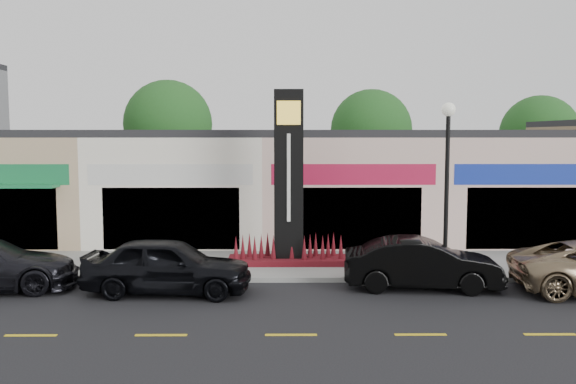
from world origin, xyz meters
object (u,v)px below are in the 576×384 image
(pylon_sign, at_px, (289,203))
(lamp_east_near, at_px, (447,171))
(car_black_sedan, at_px, (168,265))
(car_black_conv, at_px, (422,264))

(pylon_sign, bearing_deg, lamp_east_near, -18.75)
(car_black_sedan, distance_m, car_black_conv, 7.53)
(pylon_sign, height_order, car_black_sedan, pylon_sign)
(pylon_sign, bearing_deg, car_black_sedan, -135.68)
(pylon_sign, distance_m, car_black_sedan, 5.16)
(car_black_sedan, bearing_deg, lamp_east_near, -74.91)
(pylon_sign, relative_size, car_black_sedan, 1.24)
(pylon_sign, bearing_deg, car_black_conv, -36.90)
(lamp_east_near, xyz_separation_m, car_black_conv, (-1.03, -1.28, -2.71))
(pylon_sign, height_order, car_black_conv, pylon_sign)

